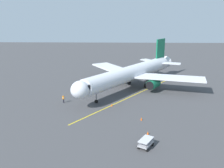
# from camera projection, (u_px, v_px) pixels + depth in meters

# --- Properties ---
(ground_plane) EXTENTS (220.00, 220.00, 0.00)m
(ground_plane) POSITION_uv_depth(u_px,v_px,m) (126.00, 89.00, 62.71)
(ground_plane) COLOR #424244
(apron_lead_in_line) EXTENTS (23.70, 32.51, 0.01)m
(apron_lead_in_line) POSITION_uv_depth(u_px,v_px,m) (132.00, 96.00, 57.39)
(apron_lead_in_line) COLOR yellow
(apron_lead_in_line) RESTS_ON ground
(airplane) EXTENTS (31.31, 34.88, 11.50)m
(airplane) POSITION_uv_depth(u_px,v_px,m) (132.00, 73.00, 62.30)
(airplane) COLOR silver
(airplane) RESTS_ON ground
(ground_crew_marshaller) EXTENTS (0.34, 0.45, 1.71)m
(ground_crew_marshaller) POSITION_uv_depth(u_px,v_px,m) (74.00, 94.00, 56.31)
(ground_crew_marshaller) COLOR #23232D
(ground_crew_marshaller) RESTS_ON ground
(ground_crew_wing_walker) EXTENTS (0.47, 0.44, 1.71)m
(ground_crew_wing_walker) POSITION_uv_depth(u_px,v_px,m) (63.00, 99.00, 52.74)
(ground_crew_wing_walker) COLOR #23232D
(ground_crew_wing_walker) RESTS_ON ground
(baggage_cart_near_nose) EXTENTS (2.53, 2.95, 1.27)m
(baggage_cart_near_nose) POSITION_uv_depth(u_px,v_px,m) (146.00, 143.00, 34.97)
(baggage_cart_near_nose) COLOR #9E9EA3
(baggage_cart_near_nose) RESTS_ON ground
(safety_cone_nose_left) EXTENTS (0.32, 0.32, 0.55)m
(safety_cone_nose_left) POSITION_uv_depth(u_px,v_px,m) (148.00, 133.00, 38.85)
(safety_cone_nose_left) COLOR #F2590F
(safety_cone_nose_left) RESTS_ON ground
(safety_cone_nose_right) EXTENTS (0.32, 0.32, 0.55)m
(safety_cone_nose_right) POSITION_uv_depth(u_px,v_px,m) (112.00, 105.00, 50.95)
(safety_cone_nose_right) COLOR #F2590F
(safety_cone_nose_right) RESTS_ON ground
(safety_cone_wing_port) EXTENTS (0.32, 0.32, 0.55)m
(safety_cone_wing_port) POSITION_uv_depth(u_px,v_px,m) (141.00, 119.00, 44.10)
(safety_cone_wing_port) COLOR #F2590F
(safety_cone_wing_port) RESTS_ON ground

